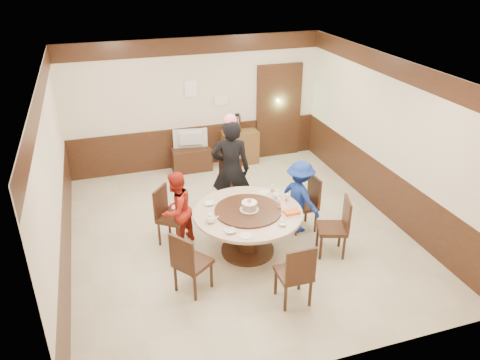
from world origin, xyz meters
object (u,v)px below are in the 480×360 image
object	(u,v)px
tv_stand	(191,159)
person_standing	(231,170)
birthday_cake	(249,206)
thermos	(237,124)
banquet_table	(248,223)
person_red	(176,210)
shrimp_platter	(291,213)
television	(190,139)
person_blue	(300,197)
side_cabinet	(240,147)

from	to	relation	value
tv_stand	person_standing	bearing A→B (deg)	-83.20
birthday_cake	thermos	xyz separation A→B (m)	(0.87, 3.37, 0.09)
banquet_table	person_red	world-z (taller)	person_red
shrimp_platter	television	world-z (taller)	television
television	shrimp_platter	bearing A→B (deg)	110.56
banquet_table	person_blue	size ratio (longest dim) A/B	1.33
person_blue	television	distance (m)	3.21
thermos	side_cabinet	bearing A→B (deg)	0.00
tv_stand	thermos	distance (m)	1.27
shrimp_platter	television	size ratio (longest dim) A/B	0.41
television	thermos	world-z (taller)	thermos
banquet_table	tv_stand	size ratio (longest dim) A/B	2.00
banquet_table	shrimp_platter	world-z (taller)	shrimp_platter
person_blue	tv_stand	distance (m)	3.23
person_red	person_blue	xyz separation A→B (m)	(2.06, -0.19, -0.01)
shrimp_platter	television	xyz separation A→B (m)	(-0.78, 3.63, -0.07)
birthday_cake	thermos	size ratio (longest dim) A/B	0.77
banquet_table	tv_stand	distance (m)	3.35
person_red	shrimp_platter	size ratio (longest dim) A/B	4.32
person_red	thermos	bearing A→B (deg)	-164.82
thermos	tv_stand	bearing A→B (deg)	-178.39
banquet_table	thermos	distance (m)	3.50
person_standing	person_red	xyz separation A→B (m)	(-1.10, -0.62, -0.27)
tv_stand	side_cabinet	bearing A→B (deg)	1.53
birthday_cake	tv_stand	size ratio (longest dim) A/B	0.35
person_standing	person_blue	world-z (taller)	person_standing
person_blue	shrimp_platter	xyz separation A→B (m)	(-0.44, -0.66, 0.14)
tv_stand	thermos	world-z (taller)	thermos
birthday_cake	shrimp_platter	distance (m)	0.65
side_cabinet	shrimp_platter	bearing A→B (deg)	-95.35
person_blue	thermos	size ratio (longest dim) A/B	3.37
shrimp_platter	banquet_table	bearing A→B (deg)	153.86
person_standing	television	distance (m)	2.18
television	side_cabinet	bearing A→B (deg)	-170.04
banquet_table	side_cabinet	size ratio (longest dim) A/B	2.12
banquet_table	side_cabinet	bearing A→B (deg)	74.31
person_red	side_cabinet	world-z (taller)	person_red
person_standing	shrimp_platter	size ratio (longest dim) A/B	6.15
person_red	birthday_cake	bearing A→B (deg)	110.62
television	thermos	xyz separation A→B (m)	(1.07, 0.03, 0.23)
banquet_table	thermos	bearing A→B (deg)	75.21
person_red	shrimp_platter	bearing A→B (deg)	111.61
person_standing	tv_stand	distance (m)	2.27
person_blue	thermos	distance (m)	3.01
person_red	side_cabinet	xyz separation A→B (m)	(1.96, 2.80, -0.27)
banquet_table	television	bearing A→B (deg)	93.06
banquet_table	thermos	world-z (taller)	thermos
banquet_table	side_cabinet	xyz separation A→B (m)	(0.94, 3.36, -0.16)
person_blue	tv_stand	xyz separation A→B (m)	(-1.22, 2.96, -0.39)
person_red	television	size ratio (longest dim) A/B	1.76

